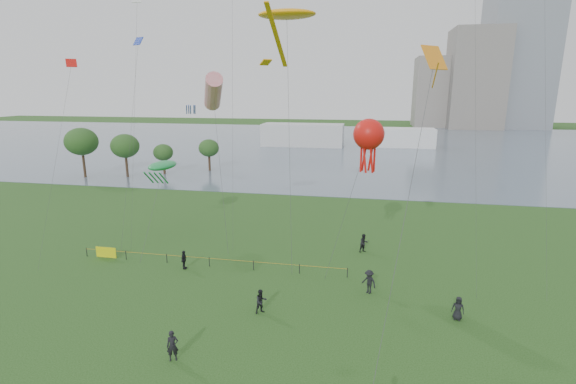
# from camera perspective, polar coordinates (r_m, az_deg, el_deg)

# --- Properties ---
(ground_plane) EXTENTS (400.00, 400.00, 0.00)m
(ground_plane) POSITION_cam_1_polar(r_m,az_deg,el_deg) (24.23, -4.86, -24.67)
(ground_plane) COLOR #1A3E13
(lake) EXTENTS (400.00, 120.00, 0.08)m
(lake) POSITION_cam_1_polar(r_m,az_deg,el_deg) (119.28, 8.15, 6.44)
(lake) COLOR slate
(lake) RESTS_ON ground_plane
(building_mid) EXTENTS (20.00, 20.00, 38.00)m
(building_mid) POSITION_cam_1_polar(r_m,az_deg,el_deg) (184.78, 24.21, 13.88)
(building_mid) COLOR slate
(building_mid) RESTS_ON ground_plane
(building_low) EXTENTS (16.00, 18.00, 28.00)m
(building_low) POSITION_cam_1_polar(r_m,az_deg,el_deg) (188.11, 19.39, 12.75)
(building_low) COLOR gray
(building_low) RESTS_ON ground_plane
(pavilion_left) EXTENTS (22.00, 8.00, 6.00)m
(pavilion_left) POSITION_cam_1_polar(r_m,az_deg,el_deg) (115.17, 2.05, 7.81)
(pavilion_left) COLOR silver
(pavilion_left) RESTS_ON ground_plane
(pavilion_right) EXTENTS (18.00, 7.00, 5.00)m
(pavilion_right) POSITION_cam_1_polar(r_m,az_deg,el_deg) (117.21, 15.04, 7.21)
(pavilion_right) COLOR white
(pavilion_right) RESTS_ON ground_plane
(trees) EXTENTS (24.01, 14.64, 8.69)m
(trees) POSITION_cam_1_polar(r_m,az_deg,el_deg) (79.40, -21.56, 5.97)
(trees) COLOR #372619
(trees) RESTS_ON ground_plane
(fence) EXTENTS (24.07, 0.07, 1.05)m
(fence) POSITION_cam_1_polar(r_m,az_deg,el_deg) (40.09, -18.99, -8.19)
(fence) COLOR black
(fence) RESTS_ON ground_plane
(spectator_a) EXTENTS (1.07, 1.04, 1.73)m
(spectator_a) POSITION_cam_1_polar(r_m,az_deg,el_deg) (29.76, -3.69, -14.70)
(spectator_a) COLOR black
(spectator_a) RESTS_ON ground_plane
(spectator_b) EXTENTS (1.39, 1.26, 1.87)m
(spectator_b) POSITION_cam_1_polar(r_m,az_deg,el_deg) (32.83, 11.01, -11.95)
(spectator_b) COLOR black
(spectator_b) RESTS_ON ground_plane
(spectator_c) EXTENTS (0.46, 1.00, 1.66)m
(spectator_c) POSITION_cam_1_polar(r_m,az_deg,el_deg) (37.40, -14.05, -8.98)
(spectator_c) COLOR black
(spectator_c) RESTS_ON ground_plane
(spectator_d) EXTENTS (0.92, 0.72, 1.64)m
(spectator_d) POSITION_cam_1_polar(r_m,az_deg,el_deg) (31.14, 22.23, -14.51)
(spectator_d) COLOR black
(spectator_d) RESTS_ON ground_plane
(spectator_f) EXTENTS (0.78, 0.67, 1.82)m
(spectator_f) POSITION_cam_1_polar(r_m,az_deg,el_deg) (26.08, -15.51, -19.62)
(spectator_f) COLOR black
(spectator_f) RESTS_ON ground_plane
(spectator_g) EXTENTS (1.11, 1.06, 1.80)m
(spectator_g) POSITION_cam_1_polar(r_m,az_deg,el_deg) (40.48, 10.33, -6.90)
(spectator_g) COLOR black
(spectator_g) RESTS_ON ground_plane
(kite_stingray) EXTENTS (5.17, 10.09, 21.88)m
(kite_stingray) POSITION_cam_1_polar(r_m,az_deg,el_deg) (39.54, -0.20, 23.05)
(kite_stingray) COLOR #3F3F42
(kite_windsock) EXTENTS (4.48, 5.69, 16.68)m
(kite_windsock) POSITION_cam_1_polar(r_m,az_deg,el_deg) (40.96, -10.21, 13.31)
(kite_windsock) COLOR #3F3F42
(kite_creature) EXTENTS (2.72, 10.52, 7.77)m
(kite_creature) POSITION_cam_1_polar(r_m,az_deg,el_deg) (45.70, -16.80, 3.46)
(kite_creature) COLOR #3F3F42
(kite_octopus) EXTENTS (4.20, 2.35, 12.97)m
(kite_octopus) POSITION_cam_1_polar(r_m,az_deg,el_deg) (32.37, 10.98, 7.65)
(kite_octopus) COLOR #3F3F42
(kite_delta) EXTENTS (3.88, 10.35, 17.51)m
(kite_delta) POSITION_cam_1_polar(r_m,az_deg,el_deg) (25.47, 19.11, 15.36)
(kite_delta) COLOR #3F3F42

